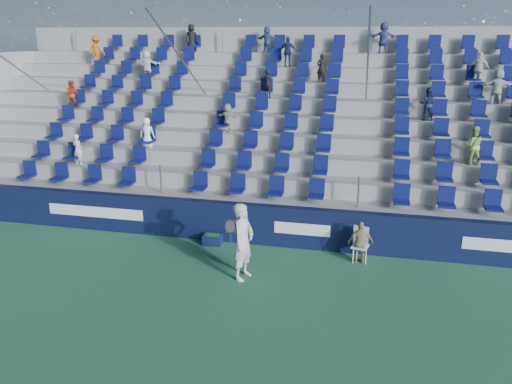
% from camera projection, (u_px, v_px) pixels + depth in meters
% --- Properties ---
extents(ground, '(70.00, 70.00, 0.00)m').
position_uv_depth(ground, '(222.00, 294.00, 11.92)').
color(ground, '#2D6945').
rests_on(ground, ground).
extents(sponsor_wall, '(24.00, 0.32, 1.20)m').
position_uv_depth(sponsor_wall, '(252.00, 224.00, 14.67)').
color(sponsor_wall, '#0D1333').
rests_on(sponsor_wall, ground).
extents(grandstand, '(24.00, 8.17, 6.63)m').
position_uv_depth(grandstand, '(283.00, 138.00, 18.94)').
color(grandstand, gray).
rests_on(grandstand, ground).
extents(tennis_player, '(0.72, 0.82, 1.99)m').
position_uv_depth(tennis_player, '(243.00, 241.00, 12.41)').
color(tennis_player, silver).
rests_on(tennis_player, ground).
extents(line_judge_chair, '(0.50, 0.51, 0.95)m').
position_uv_depth(line_judge_chair, '(360.00, 241.00, 13.55)').
color(line_judge_chair, white).
rests_on(line_judge_chair, ground).
extents(line_judge, '(0.73, 0.43, 1.16)m').
position_uv_depth(line_judge, '(360.00, 242.00, 13.40)').
color(line_judge, tan).
rests_on(line_judge, ground).
extents(ball_bin, '(0.55, 0.37, 0.31)m').
position_uv_depth(ball_bin, '(213.00, 239.00, 14.66)').
color(ball_bin, '#10173D').
rests_on(ball_bin, ground).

